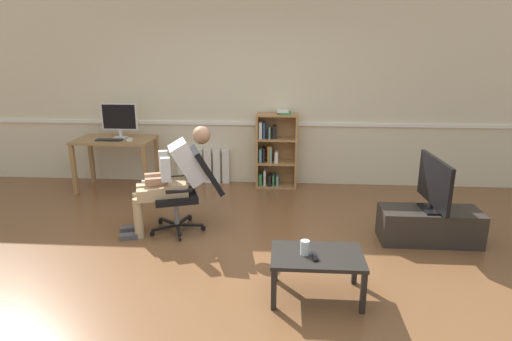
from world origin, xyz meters
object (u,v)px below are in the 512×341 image
person_seated (173,177)px  office_chair (190,186)px  tv_screen (434,183)px  spare_remote (315,256)px  radiator (204,166)px  drinking_glass (305,248)px  computer_desk (115,146)px  coffee_table (317,260)px  computer_mouse (130,139)px  keyboard (109,140)px  imac_monitor (119,118)px  tv_stand (429,226)px  bookshelf (274,151)px

person_seated → office_chair: bearing=90.0°
office_chair → tv_screen: (2.63, -0.15, 0.14)m
spare_remote → radiator: bearing=-71.0°
radiator → drinking_glass: 3.38m
office_chair → drinking_glass: 1.81m
computer_desk → coffee_table: size_ratio=1.45×
computer_desk → computer_mouse: 0.32m
keyboard → computer_mouse: (0.29, 0.02, 0.01)m
computer_mouse → person_seated: person_seated is taller
imac_monitor → drinking_glass: size_ratio=4.22×
radiator → person_seated: size_ratio=0.67×
tv_stand → computer_mouse: bearing=159.7°
office_chair → computer_desk: bearing=-153.8°
bookshelf → imac_monitor: bearing=-174.5°
computer_desk → tv_screen: size_ratio=1.35×
computer_mouse → drinking_glass: (2.36, -2.54, -0.32)m
tv_stand → spare_remote: 1.79m
imac_monitor → coffee_table: 3.88m
imac_monitor → spare_remote: size_ratio=3.45×
person_seated → drinking_glass: bearing=29.2°
keyboard → coffee_table: bearing=-42.4°
computer_desk → person_seated: person_seated is taller
keyboard → tv_screen: tv_screen is taller
keyboard → person_seated: person_seated is taller
bookshelf → tv_screen: 2.49m
computer_desk → coffee_table: 3.82m
computer_mouse → bookshelf: (2.02, 0.41, -0.23)m
imac_monitor → office_chair: (1.32, -1.43, -0.52)m
drinking_glass → bookshelf: bearing=96.6°
keyboard → office_chair: bearing=-40.9°
keyboard → person_seated: size_ratio=0.31×
radiator → keyboard: bearing=-156.5°
keyboard → tv_stand: keyboard is taller
office_chair → radiator: bearing=166.6°
tv_stand → spare_remote: bearing=-137.2°
computer_desk → office_chair: (1.38, -1.36, -0.12)m
radiator → tv_screen: size_ratio=0.98×
imac_monitor → coffee_table: bearing=-45.7°
computer_desk → computer_mouse: size_ratio=11.05×
bookshelf → radiator: bookshelf is taller
drinking_glass → radiator: bearing=115.0°
keyboard → radiator: 1.42m
tv_screen → coffee_table: bearing=129.0°
bookshelf → tv_stand: 2.51m
imac_monitor → spare_remote: (2.64, -2.79, -0.65)m
keyboard → person_seated: 1.78m
keyboard → office_chair: (1.40, -1.22, -0.25)m
person_seated → coffee_table: bearing=31.4°
office_chair → person_seated: person_seated is taller
bookshelf → tv_stand: bearing=-46.2°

